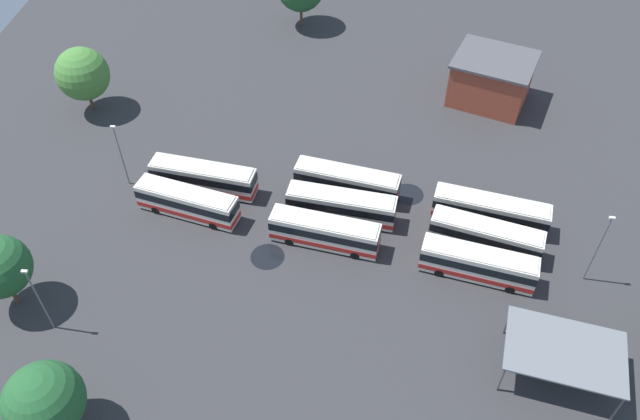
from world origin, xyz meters
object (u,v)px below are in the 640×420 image
depot_building (491,79)px  maintenance_shelter (565,351)px  tree_east_edge (44,401)px  bus_row2_slot0 (478,264)px  bus_row2_slot2 (490,211)px  tree_south_edge (82,74)px  bus_row0_slot0 (187,202)px  lamp_post_mid_lot (38,298)px  bus_row2_slot1 (486,236)px  bus_row0_slot1 (204,177)px  bus_row1_slot0 (325,232)px  lamp_post_near_entrance (121,153)px  bus_row1_slot1 (341,206)px  lamp_post_far_corner (598,247)px  bus_row1_slot2 (347,182)px

depot_building → maintenance_shelter: bearing=-86.6°
tree_east_edge → depot_building: bearing=52.1°
bus_row2_slot0 → bus_row2_slot2: same height
bus_row2_slot2 → tree_south_edge: bearing=162.5°
bus_row0_slot0 → tree_south_edge: tree_south_edge is taller
lamp_post_mid_lot → bus_row2_slot1: bearing=18.7°
tree_east_edge → tree_south_edge: 46.33m
bus_row0_slot1 → depot_building: depot_building is taller
lamp_post_mid_lot → tree_east_edge: 11.01m
bus_row1_slot0 → maintenance_shelter: maintenance_shelter is taller
lamp_post_mid_lot → lamp_post_near_entrance: size_ratio=1.01×
bus_row2_slot0 → lamp_post_near_entrance: bearing=165.8°
bus_row1_slot1 → maintenance_shelter: size_ratio=1.08×
bus_row2_slot1 → lamp_post_near_entrance: bearing=171.4°
bus_row2_slot1 → lamp_post_mid_lot: lamp_post_mid_lot is taller
bus_row0_slot1 → bus_row2_slot1: size_ratio=1.05×
bus_row2_slot0 → bus_row2_slot1: same height
bus_row2_slot0 → lamp_post_near_entrance: 41.65m
bus_row2_slot2 → lamp_post_mid_lot: lamp_post_mid_lot is taller
bus_row0_slot0 → maintenance_shelter: (38.24, -16.78, 1.90)m
bus_row2_slot0 → tree_south_edge: 55.31m
bus_row1_slot1 → bus_row0_slot0: bearing=-176.4°
depot_building → tree_south_edge: bearing=-172.0°
bus_row2_slot1 → bus_row2_slot2: size_ratio=0.94×
bus_row2_slot1 → depot_building: (2.80, 27.64, 1.37)m
bus_row1_slot1 → lamp_post_mid_lot: bearing=-146.9°
bus_row2_slot1 → lamp_post_far_corner: lamp_post_far_corner is taller
bus_row2_slot1 → tree_south_edge: tree_south_edge is taller
bus_row1_slot0 → bus_row2_slot0: bearing=-10.2°
bus_row1_slot0 → maintenance_shelter: (22.46, -13.77, 1.90)m
bus_row1_slot1 → lamp_post_near_entrance: size_ratio=1.43×
bus_row0_slot0 → tree_east_edge: (-4.79, -26.30, 3.11)m
bus_row1_slot2 → lamp_post_far_corner: lamp_post_far_corner is taller
bus_row1_slot0 → bus_row1_slot1: 4.36m
bus_row0_slot0 → bus_row0_slot1: size_ratio=0.95×
maintenance_shelter → depot_building: bearing=93.4°
tree_south_edge → bus_row2_slot1: bearing=-21.6°
bus_row2_slot1 → bus_row0_slot0: bearing=176.6°
bus_row1_slot1 → bus_row2_slot1: 15.98m
bus_row1_slot1 → bus_row2_slot0: 16.17m
bus_row1_slot0 → bus_row1_slot2: bearing=77.0°
bus_row0_slot0 → bus_row1_slot1: 17.29m
bus_row1_slot2 → bus_row1_slot0: bearing=-103.0°
depot_building → lamp_post_far_corner: 31.82m
bus_row0_slot0 → tree_south_edge: bearing=134.5°
bus_row1_slot2 → lamp_post_near_entrance: size_ratio=1.44×
bus_row1_slot2 → bus_row2_slot1: same height
bus_row2_slot1 → bus_row2_slot2: bearing=77.6°
bus_row2_slot0 → bus_row2_slot1: (1.10, 3.94, 0.00)m
bus_row2_slot0 → bus_row1_slot0: bearing=169.8°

